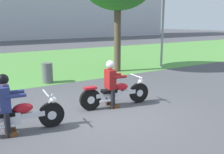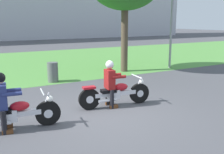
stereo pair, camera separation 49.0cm
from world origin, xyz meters
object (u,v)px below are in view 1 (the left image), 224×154
object	(u,v)px
motorcycle_follow	(16,117)
rider_lead	(111,80)
motorcycle_lead	(116,94)
rider_follow	(6,100)
trash_can	(47,73)

from	to	relation	value
motorcycle_follow	rider_lead	bearing A→B (deg)	14.23
motorcycle_lead	rider_follow	xyz separation A→B (m)	(-3.11, -0.30, 0.42)
motorcycle_lead	rider_follow	bearing A→B (deg)	-167.39
rider_follow	trash_can	xyz separation A→B (m)	(2.38, 4.26, -0.39)
motorcycle_follow	trash_can	size ratio (longest dim) A/B	2.70
motorcycle_lead	rider_follow	world-z (taller)	rider_follow
motorcycle_lead	rider_lead	world-z (taller)	rider_lead
motorcycle_follow	rider_follow	xyz separation A→B (m)	(-0.17, 0.02, 0.43)
motorcycle_lead	rider_lead	bearing A→B (deg)	179.15
motorcycle_lead	rider_follow	size ratio (longest dim) A/B	1.61
motorcycle_follow	trash_can	xyz separation A→B (m)	(2.21, 4.28, 0.03)
rider_follow	trash_can	bearing A→B (deg)	67.89
trash_can	rider_lead	bearing A→B (deg)	-81.83
motorcycle_lead	trash_can	size ratio (longest dim) A/B	2.70
motorcycle_lead	motorcycle_follow	world-z (taller)	motorcycle_lead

